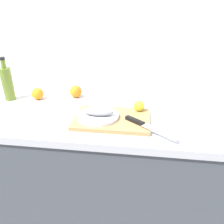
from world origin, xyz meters
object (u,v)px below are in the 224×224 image
fish_fillet (98,112)px  olive_oil_bottle (7,83)px  lemon_0 (139,106)px  cutting_board (112,119)px  white_plate (98,116)px  chef_knife (143,124)px  orange_0 (76,92)px

fish_fillet → olive_oil_bottle: size_ratio=0.60×
lemon_0 → cutting_board: bearing=-143.9°
white_plate → chef_knife: bearing=-15.1°
chef_knife → lemon_0: (-0.03, 0.17, 0.02)m
fish_fillet → lemon_0: size_ratio=2.75×
white_plate → orange_0: size_ratio=2.77×
white_plate → lemon_0: lemon_0 is taller
cutting_board → chef_knife: bearing=-24.2°
white_plate → orange_0: (-0.20, 0.30, 0.01)m
fish_fillet → chef_knife: size_ratio=0.65×
chef_knife → fish_fillet: bearing=-157.5°
chef_knife → orange_0: size_ratio=3.22×
cutting_board → chef_knife: (0.16, -0.07, 0.02)m
white_plate → lemon_0: size_ratio=3.66×
chef_knife → orange_0: 0.57m
cutting_board → orange_0: bearing=133.1°
olive_oil_bottle → cutting_board: bearing=-16.7°
white_plate → fish_fillet: bearing=-90.0°
cutting_board → fish_fillet: fish_fillet is taller
olive_oil_bottle → lemon_0: bearing=-7.4°
cutting_board → white_plate: bearing=-172.0°
cutting_board → chef_knife: chef_knife is taller
white_plate → olive_oil_bottle: olive_oil_bottle is taller
chef_knife → orange_0: bearing=177.6°
chef_knife → olive_oil_bottle: (-0.84, 0.27, 0.08)m
olive_oil_bottle → orange_0: (0.40, 0.09, -0.07)m
cutting_board → fish_fillet: size_ratio=2.42×
orange_0 → fish_fillet: bearing=-56.1°
white_plate → lemon_0: (0.20, 0.11, 0.02)m
cutting_board → olive_oil_bottle: 0.71m
fish_fillet → olive_oil_bottle: (-0.60, 0.21, 0.05)m
lemon_0 → olive_oil_bottle: size_ratio=0.22×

